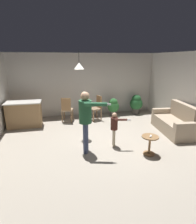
{
  "coord_description": "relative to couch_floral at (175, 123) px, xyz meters",
  "views": [
    {
      "loc": [
        -1.17,
        -4.83,
        2.47
      ],
      "look_at": [
        -0.1,
        0.02,
        1.0
      ],
      "focal_mm": 29.15,
      "sensor_mm": 36.0,
      "label": 1
    }
  ],
  "objects": [
    {
      "name": "ground",
      "position": [
        -2.7,
        -0.36,
        -0.33
      ],
      "size": [
        7.68,
        7.68,
        0.0
      ],
      "primitive_type": "plane",
      "color": "#9E9384"
    },
    {
      "name": "wall_back",
      "position": [
        -2.7,
        2.84,
        1.02
      ],
      "size": [
        6.4,
        0.1,
        2.7
      ],
      "primitive_type": "cube",
      "color": "beige",
      "rests_on": "ground"
    },
    {
      "name": "couch_floral",
      "position": [
        0.0,
        0.0,
        0.0
      ],
      "size": [
        1.03,
        1.88,
        1.0
      ],
      "rotation": [
        0.0,
        0.0,
        1.47
      ],
      "color": "tan",
      "rests_on": "ground"
    },
    {
      "name": "kitchen_counter",
      "position": [
        -5.15,
        1.7,
        0.15
      ],
      "size": [
        1.26,
        0.66,
        0.95
      ],
      "color": "#99754C",
      "rests_on": "ground"
    },
    {
      "name": "side_table_by_couch",
      "position": [
        -1.6,
        -1.23,
        -0.0
      ],
      "size": [
        0.44,
        0.44,
        0.52
      ],
      "color": "olive",
      "rests_on": "ground"
    },
    {
      "name": "person_adult",
      "position": [
        -3.21,
        -0.73,
        0.71
      ],
      "size": [
        0.76,
        0.62,
        1.67
      ],
      "rotation": [
        0.0,
        0.0,
        -1.83
      ],
      "color": "#384260",
      "rests_on": "ground"
    },
    {
      "name": "person_child",
      "position": [
        -2.37,
        -0.55,
        0.3
      ],
      "size": [
        0.51,
        0.37,
        1.01
      ],
      "rotation": [
        0.0,
        0.0,
        -1.78
      ],
      "color": "tan",
      "rests_on": "ground"
    },
    {
      "name": "dining_chair_by_counter",
      "position": [
        -3.58,
        1.91,
        0.21
      ],
      "size": [
        0.51,
        0.51,
        1.0
      ],
      "rotation": [
        0.0,
        0.0,
        6.02
      ],
      "color": "olive",
      "rests_on": "ground"
    },
    {
      "name": "dining_chair_near_wall",
      "position": [
        -2.36,
        1.91,
        0.21
      ],
      "size": [
        0.53,
        0.53,
        1.0
      ],
      "rotation": [
        0.0,
        0.0,
        1.88
      ],
      "color": "olive",
      "rests_on": "ground"
    },
    {
      "name": "potted_plant_corner",
      "position": [
        -0.4,
        2.36,
        0.16
      ],
      "size": [
        0.58,
        0.58,
        0.88
      ],
      "color": "#4C4742",
      "rests_on": "ground"
    },
    {
      "name": "potted_plant_by_wall",
      "position": [
        -1.53,
        2.26,
        0.1
      ],
      "size": [
        0.52,
        0.52,
        0.79
      ],
      "color": "#4C4742",
      "rests_on": "ground"
    },
    {
      "name": "spare_remote_on_table",
      "position": [
        -1.61,
        -1.27,
        0.21
      ],
      "size": [
        0.11,
        0.13,
        0.04
      ],
      "primitive_type": "cube",
      "rotation": [
        0.0,
        0.0,
        2.49
      ],
      "color": "white",
      "rests_on": "side_table_by_couch"
    },
    {
      "name": "ceiling_light_pendant",
      "position": [
        -3.21,
        0.49,
        1.92
      ],
      "size": [
        0.32,
        0.32,
        0.55
      ],
      "color": "silver"
    }
  ]
}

